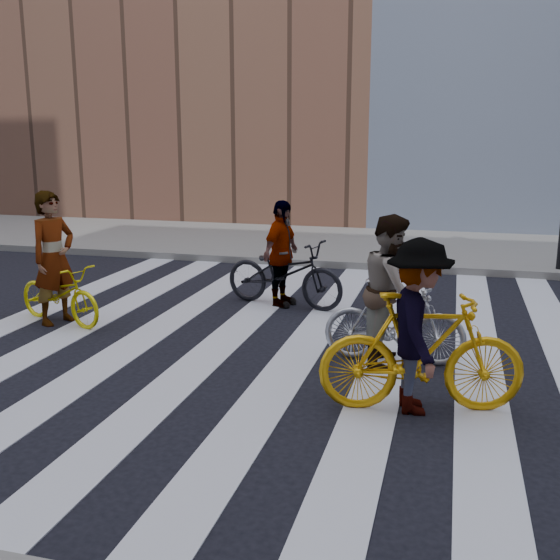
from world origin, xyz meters
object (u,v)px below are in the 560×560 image
at_px(bike_silver_mid, 395,322).
at_px(rider_mid, 392,290).
at_px(bike_yellow_left, 59,294).
at_px(bike_dark_rear, 284,273).
at_px(rider_left, 54,258).
at_px(rider_rear, 281,254).
at_px(bike_yellow_right, 422,353).
at_px(rider_right, 418,327).

height_order(bike_silver_mid, rider_mid, rider_mid).
bearing_deg(bike_silver_mid, rider_mid, 90.16).
bearing_deg(bike_silver_mid, bike_yellow_left, 84.84).
relative_size(bike_dark_rear, rider_mid, 1.14).
bearing_deg(rider_left, bike_yellow_left, -70.96).
relative_size(bike_silver_mid, rider_rear, 1.00).
xyz_separation_m(rider_mid, rider_rear, (-1.97, 2.26, -0.05)).
distance_m(bike_silver_mid, bike_yellow_right, 1.42).
bearing_deg(bike_yellow_right, rider_rear, 21.44).
bearing_deg(bike_dark_rear, rider_rear, 103.33).
distance_m(bike_yellow_right, rider_mid, 1.46).
distance_m(bike_yellow_left, rider_rear, 3.43).
height_order(rider_mid, rider_right, rider_mid).
height_order(bike_yellow_left, bike_silver_mid, bike_silver_mid).
height_order(bike_dark_rear, rider_right, rider_right).
bearing_deg(bike_yellow_left, rider_rear, -38.97).
height_order(bike_dark_rear, rider_left, rider_left).
relative_size(bike_yellow_right, rider_left, 1.05).
bearing_deg(bike_silver_mid, rider_left, 84.89).
bearing_deg(bike_dark_rear, bike_yellow_left, 134.88).
xyz_separation_m(bike_silver_mid, rider_right, (0.34, -1.36, 0.37)).
distance_m(bike_yellow_left, bike_dark_rear, 3.45).
height_order(bike_yellow_left, rider_right, rider_right).
bearing_deg(bike_dark_rear, bike_silver_mid, -125.58).
bearing_deg(bike_silver_mid, bike_dark_rear, 41.25).
relative_size(bike_yellow_right, rider_mid, 1.12).
bearing_deg(bike_silver_mid, rider_right, -165.82).
distance_m(bike_yellow_left, bike_yellow_right, 5.61).
height_order(bike_dark_rear, rider_rear, rider_rear).
bearing_deg(bike_silver_mid, bike_yellow_right, -163.85).
distance_m(bike_yellow_right, bike_dark_rear, 4.33).
bearing_deg(rider_left, rider_right, -89.88).
height_order(bike_yellow_right, bike_dark_rear, bike_yellow_right).
relative_size(bike_yellow_left, rider_right, 0.96).
relative_size(bike_yellow_left, rider_left, 0.87).
distance_m(bike_dark_rear, rider_right, 4.31).
height_order(bike_silver_mid, rider_left, rider_left).
xyz_separation_m(bike_yellow_left, rider_right, (5.25, -1.82, 0.44)).
height_order(rider_mid, rider_rear, rider_mid).
bearing_deg(rider_right, rider_left, 58.86).
distance_m(bike_silver_mid, rider_left, 5.01).
distance_m(rider_left, rider_mid, 4.93).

